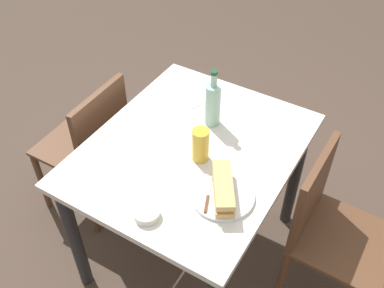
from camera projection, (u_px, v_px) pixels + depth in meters
name	position (u px, v px, depth m)	size (l,w,h in m)	color
ground_plane	(192.00, 247.00, 2.41)	(8.00, 8.00, 0.00)	#47382D
dining_table	(192.00, 168.00, 1.98)	(1.01, 0.84, 0.75)	silver
chair_far	(92.00, 143.00, 2.31)	(0.41, 0.41, 0.84)	brown
chair_near	(328.00, 226.00, 1.93)	(0.41, 0.41, 0.84)	brown
plate_near	(223.00, 195.00, 1.69)	(0.25, 0.25, 0.01)	white
baguette_sandwich_near	(223.00, 188.00, 1.66)	(0.24, 0.18, 0.07)	tan
knife_near	(208.00, 196.00, 1.67)	(0.17, 0.08, 0.01)	silver
water_bottle	(213.00, 103.00, 1.93)	(0.07, 0.07, 0.28)	#99C6B7
beer_glass	(200.00, 145.00, 1.79)	(0.07, 0.07, 0.15)	gold
olive_bowl	(147.00, 213.00, 1.61)	(0.10, 0.10, 0.03)	silver
paper_napkin	(190.00, 98.00, 2.14)	(0.14, 0.14, 0.00)	white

